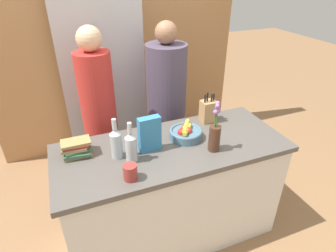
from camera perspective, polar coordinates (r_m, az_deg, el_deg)
ground_plane at (r=2.67m, az=0.75°, el=-20.27°), size 14.00×14.00×0.00m
kitchen_island at (r=2.34m, az=0.83°, el=-13.19°), size 1.71×0.71×0.90m
back_wall_wood at (r=3.39m, az=-10.40°, el=16.77°), size 2.91×0.12×2.60m
refrigerator at (r=3.10m, az=-13.41°, el=9.01°), size 0.79×0.63×1.97m
fruit_bowl at (r=2.13m, az=3.64°, el=-1.29°), size 0.25×0.25×0.11m
knife_block at (r=2.36m, az=8.17°, el=3.05°), size 0.12×0.10×0.26m
flower_vase at (r=1.97m, az=9.48°, el=-1.67°), size 0.08×0.08×0.38m
cereal_box at (r=1.95m, az=-3.77°, el=-1.67°), size 0.16×0.07×0.26m
coffee_mug at (r=1.75m, az=-7.70°, el=-9.20°), size 0.09×0.13×0.10m
book_stack at (r=2.04m, az=-18.12°, el=-4.28°), size 0.20×0.17×0.11m
bottle_oil at (r=1.92m, az=-10.50°, el=-3.31°), size 0.08×0.08×0.29m
bottle_vinegar at (r=1.86m, az=-7.52°, el=-4.09°), size 0.08×0.08×0.29m
person_at_sink at (r=2.46m, az=-13.79°, el=2.60°), size 0.29×0.29×1.67m
person_in_blue at (r=2.67m, az=-0.33°, el=5.00°), size 0.37×0.37×1.66m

